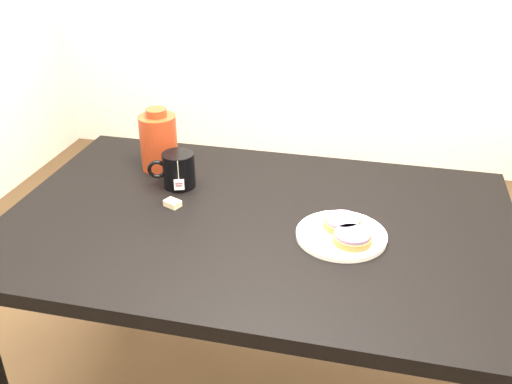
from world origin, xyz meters
TOP-DOWN VIEW (x-y plane):
  - table at (0.00, 0.00)m, footprint 1.40×0.90m
  - plate at (0.24, -0.04)m, footprint 0.24×0.24m
  - bagel_back at (0.23, -0.01)m, footprint 0.14×0.14m
  - bagel_front at (0.27, -0.08)m, footprint 0.13×0.13m
  - mug at (-0.28, 0.14)m, footprint 0.15×0.12m
  - teabag_pouch at (-0.25, 0.01)m, footprint 0.05×0.05m
  - bagel_package at (-0.38, 0.25)m, footprint 0.15×0.15m

SIDE VIEW (x-z plane):
  - table at x=0.00m, z-range 0.29..1.04m
  - plate at x=0.24m, z-range 0.75..0.77m
  - teabag_pouch at x=-0.25m, z-range 0.75..0.77m
  - bagel_back at x=0.23m, z-range 0.76..0.79m
  - bagel_front at x=0.27m, z-range 0.76..0.79m
  - mug at x=-0.28m, z-range 0.75..0.86m
  - bagel_package at x=-0.38m, z-range 0.74..0.94m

